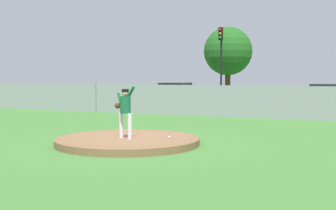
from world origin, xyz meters
The scene contains 10 objects.
ground_plane centered at (0.00, 6.00, 0.00)m, with size 80.00×80.00×0.00m, color #427A33.
asphalt_strip centered at (0.00, 14.50, 0.00)m, with size 44.00×7.00×0.01m, color #2B2B2D.
pitchers_mound centered at (0.00, 0.00, 0.10)m, with size 4.41×4.41×0.21m, color brown.
pitcher_youth centered at (0.03, -0.20, 1.14)m, with size 0.78×0.32×1.62m.
baseball centered at (1.21, 0.42, 0.24)m, with size 0.07×0.07×0.07m, color white.
chainlink_fence centered at (0.00, 10.00, 0.81)m, with size 38.79×0.07×1.72m.
parked_car_charcoal centered at (-4.72, 14.58, 0.78)m, with size 2.03×4.26×1.65m.
parked_car_white centered at (4.64, 14.12, 0.78)m, with size 1.97×4.28×1.65m.
traffic_light_near centered at (-3.07, 19.01, 3.74)m, with size 0.28×0.46×5.54m.
tree_leaning_west centered at (-3.50, 22.15, 4.00)m, with size 3.79×3.79×5.92m.
Camera 1 is at (6.75, -11.92, 2.12)m, focal length 47.90 mm.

